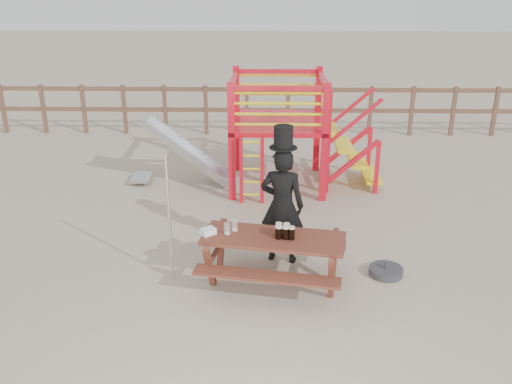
# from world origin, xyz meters

# --- Properties ---
(ground) EXTENTS (60.00, 60.00, 0.00)m
(ground) POSITION_xyz_m (0.00, 0.00, 0.00)
(ground) COLOR tan
(ground) RESTS_ON ground
(back_fence) EXTENTS (15.09, 0.09, 1.20)m
(back_fence) POSITION_xyz_m (0.00, 7.00, 0.74)
(back_fence) COLOR brown
(back_fence) RESTS_ON ground
(playground_fort) EXTENTS (4.71, 1.84, 2.10)m
(playground_fort) POSITION_xyz_m (0.12, 3.58, 1.07)
(playground_fort) COLOR red
(playground_fort) RESTS_ON ground
(picnic_table) EXTENTS (1.99, 1.54, 0.70)m
(picnic_table) POSITION_xyz_m (0.11, -0.10, 0.44)
(picnic_table) COLOR maroon
(picnic_table) RESTS_ON ground
(man_with_hat) EXTENTS (0.67, 0.51, 1.96)m
(man_with_hat) POSITION_xyz_m (0.23, 0.59, 0.88)
(man_with_hat) COLOR black
(man_with_hat) RESTS_ON ground
(metal_pole) EXTENTS (0.04, 0.04, 1.74)m
(metal_pole) POSITION_xyz_m (-1.23, 0.03, 0.87)
(metal_pole) COLOR #B2B2B7
(metal_pole) RESTS_ON ground
(parasol_base) EXTENTS (0.46, 0.46, 0.19)m
(parasol_base) POSITION_xyz_m (1.64, 0.18, 0.05)
(parasol_base) COLOR #323236
(parasol_base) RESTS_ON ground
(paper_bag) EXTENTS (0.23, 0.22, 0.08)m
(paper_bag) POSITION_xyz_m (-0.73, -0.05, 0.74)
(paper_bag) COLOR white
(paper_bag) RESTS_ON picnic_table
(stout_pints) EXTENTS (0.25, 0.19, 0.17)m
(stout_pints) POSITION_xyz_m (0.24, -0.12, 0.79)
(stout_pints) COLOR black
(stout_pints) RESTS_ON picnic_table
(empty_glasses) EXTENTS (0.17, 0.19, 0.15)m
(empty_glasses) POSITION_xyz_m (-0.44, 0.02, 0.77)
(empty_glasses) COLOR silver
(empty_glasses) RESTS_ON picnic_table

